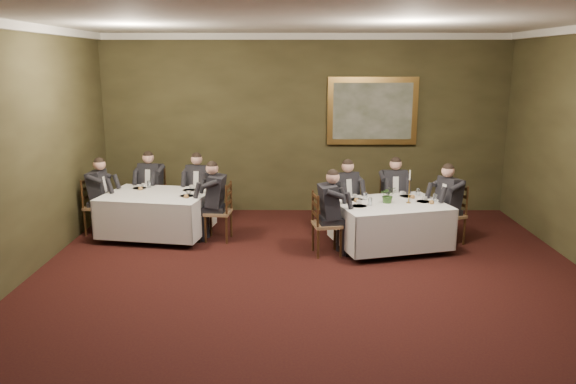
{
  "coord_description": "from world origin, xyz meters",
  "views": [
    {
      "loc": [
        -0.3,
        -6.12,
        2.98
      ],
      "look_at": [
        -0.33,
        1.71,
        1.15
      ],
      "focal_mm": 35.0,
      "sensor_mm": 36.0,
      "label": 1
    }
  ],
  "objects_px": {
    "table_main": "(390,222)",
    "table_second": "(157,211)",
    "diner_sec_endright": "(218,211)",
    "chair_sec_endleft": "(98,218)",
    "diner_sec_endleft": "(98,205)",
    "candlestick": "(409,191)",
    "chair_main_backright": "(392,216)",
    "painting": "(372,111)",
    "diner_main_endleft": "(327,223)",
    "chair_sec_backright": "(200,209)",
    "chair_main_endleft": "(326,237)",
    "diner_sec_backleft": "(152,195)",
    "diner_main_endright": "(449,214)",
    "chair_main_endright": "(449,227)",
    "diner_main_backright": "(393,203)",
    "chair_main_backleft": "(344,219)",
    "chair_sec_backleft": "(153,206)",
    "chair_sec_endright": "(219,224)",
    "diner_sec_backright": "(200,197)",
    "centerpiece": "(388,194)",
    "diner_main_backleft": "(344,207)"
  },
  "relations": [
    {
      "from": "table_main",
      "to": "table_second",
      "type": "height_order",
      "value": "same"
    },
    {
      "from": "diner_sec_endright",
      "to": "chair_sec_endleft",
      "type": "height_order",
      "value": "diner_sec_endright"
    },
    {
      "from": "diner_sec_endleft",
      "to": "candlestick",
      "type": "distance_m",
      "value": 5.36
    },
    {
      "from": "chair_main_backright",
      "to": "painting",
      "type": "relative_size",
      "value": 0.57
    },
    {
      "from": "diner_main_endleft",
      "to": "chair_sec_backright",
      "type": "distance_m",
      "value": 2.84
    },
    {
      "from": "table_second",
      "to": "candlestick",
      "type": "xyz_separation_m",
      "value": [
        4.2,
        -0.63,
        0.52
      ]
    },
    {
      "from": "chair_main_endleft",
      "to": "chair_sec_backright",
      "type": "distance_m",
      "value": 2.83
    },
    {
      "from": "diner_sec_backleft",
      "to": "chair_main_endleft",
      "type": "bearing_deg",
      "value": 161.52
    },
    {
      "from": "diner_main_endright",
      "to": "chair_sec_endleft",
      "type": "distance_m",
      "value": 6.07
    },
    {
      "from": "diner_main_endleft",
      "to": "diner_sec_backleft",
      "type": "relative_size",
      "value": 1.0
    },
    {
      "from": "table_second",
      "to": "chair_main_endright",
      "type": "xyz_separation_m",
      "value": [
        4.96,
        -0.35,
        -0.17
      ]
    },
    {
      "from": "diner_main_backright",
      "to": "diner_main_endleft",
      "type": "height_order",
      "value": "same"
    },
    {
      "from": "table_main",
      "to": "diner_main_backright",
      "type": "xyz_separation_m",
      "value": [
        0.22,
        0.95,
        0.06
      ]
    },
    {
      "from": "chair_main_backleft",
      "to": "chair_sec_backleft",
      "type": "bearing_deg",
      "value": -37.85
    },
    {
      "from": "table_second",
      "to": "chair_main_endleft",
      "type": "height_order",
      "value": "chair_main_endleft"
    },
    {
      "from": "table_second",
      "to": "diner_sec_backleft",
      "type": "height_order",
      "value": "diner_sec_backleft"
    },
    {
      "from": "chair_sec_endright",
      "to": "diner_sec_endleft",
      "type": "xyz_separation_m",
      "value": [
        -2.17,
        0.38,
        0.23
      ]
    },
    {
      "from": "chair_main_endleft",
      "to": "diner_sec_backright",
      "type": "height_order",
      "value": "diner_sec_backright"
    },
    {
      "from": "diner_main_backright",
      "to": "candlestick",
      "type": "distance_m",
      "value": 1.05
    },
    {
      "from": "diner_main_endleft",
      "to": "diner_sec_endright",
      "type": "distance_m",
      "value": 1.94
    },
    {
      "from": "diner_sec_backleft",
      "to": "candlestick",
      "type": "height_order",
      "value": "diner_sec_backleft"
    },
    {
      "from": "diner_main_backright",
      "to": "painting",
      "type": "height_order",
      "value": "painting"
    },
    {
      "from": "table_second",
      "to": "chair_sec_backleft",
      "type": "distance_m",
      "value": 1.03
    },
    {
      "from": "table_main",
      "to": "chair_sec_backleft",
      "type": "distance_m",
      "value": 4.52
    },
    {
      "from": "table_main",
      "to": "chair_sec_backright",
      "type": "height_order",
      "value": "chair_sec_backright"
    },
    {
      "from": "table_second",
      "to": "painting",
      "type": "distance_m",
      "value": 4.55
    },
    {
      "from": "chair_main_backright",
      "to": "chair_main_endright",
      "type": "xyz_separation_m",
      "value": [
        0.82,
        -0.69,
        0.0
      ]
    },
    {
      "from": "diner_main_endright",
      "to": "centerpiece",
      "type": "distance_m",
      "value": 1.18
    },
    {
      "from": "diner_main_endright",
      "to": "chair_sec_endleft",
      "type": "xyz_separation_m",
      "value": [
        -6.04,
        0.54,
        -0.23
      ]
    },
    {
      "from": "diner_sec_backright",
      "to": "candlestick",
      "type": "relative_size",
      "value": 2.44
    },
    {
      "from": "chair_sec_endright",
      "to": "diner_sec_endleft",
      "type": "height_order",
      "value": "diner_sec_endleft"
    },
    {
      "from": "diner_sec_endright",
      "to": "chair_sec_backleft",
      "type": "bearing_deg",
      "value": 56.14
    },
    {
      "from": "diner_sec_backleft",
      "to": "centerpiece",
      "type": "distance_m",
      "value": 4.49
    },
    {
      "from": "chair_main_backleft",
      "to": "chair_sec_endleft",
      "type": "xyz_separation_m",
      "value": [
        -4.34,
        0.09,
        0.0
      ]
    },
    {
      "from": "diner_sec_endleft",
      "to": "diner_main_backright",
      "type": "bearing_deg",
      "value": 93.81
    },
    {
      "from": "chair_main_endright",
      "to": "diner_main_endright",
      "type": "xyz_separation_m",
      "value": [
        -0.01,
        -0.0,
        0.23
      ]
    },
    {
      "from": "diner_sec_backright",
      "to": "chair_sec_endright",
      "type": "relative_size",
      "value": 1.35
    },
    {
      "from": "diner_sec_endleft",
      "to": "painting",
      "type": "relative_size",
      "value": 0.76
    },
    {
      "from": "diner_main_backright",
      "to": "diner_sec_endright",
      "type": "relative_size",
      "value": 1.0
    },
    {
      "from": "centerpiece",
      "to": "diner_main_backleft",
      "type": "bearing_deg",
      "value": 131.19
    },
    {
      "from": "diner_main_backleft",
      "to": "diner_main_backright",
      "type": "height_order",
      "value": "same"
    },
    {
      "from": "chair_main_endright",
      "to": "diner_main_backright",
      "type": "bearing_deg",
      "value": 26.87
    },
    {
      "from": "diner_sec_backleft",
      "to": "diner_sec_endright",
      "type": "xyz_separation_m",
      "value": [
        1.39,
        -1.14,
        0.0
      ]
    },
    {
      "from": "chair_main_endleft",
      "to": "chair_sec_endright",
      "type": "distance_m",
      "value": 1.92
    },
    {
      "from": "diner_main_backright",
      "to": "diner_main_endright",
      "type": "distance_m",
      "value": 1.06
    },
    {
      "from": "diner_main_backright",
      "to": "painting",
      "type": "xyz_separation_m",
      "value": [
        -0.22,
        1.39,
        1.51
      ]
    },
    {
      "from": "table_main",
      "to": "chair_sec_backleft",
      "type": "xyz_separation_m",
      "value": [
        -4.22,
        1.59,
        -0.17
      ]
    },
    {
      "from": "chair_sec_backright",
      "to": "diner_main_backright",
      "type": "bearing_deg",
      "value": -174.94
    },
    {
      "from": "chair_main_backright",
      "to": "diner_sec_endright",
      "type": "bearing_deg",
      "value": 6.54
    },
    {
      "from": "table_main",
      "to": "diner_sec_endleft",
      "type": "distance_m",
      "value": 5.06
    }
  ]
}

